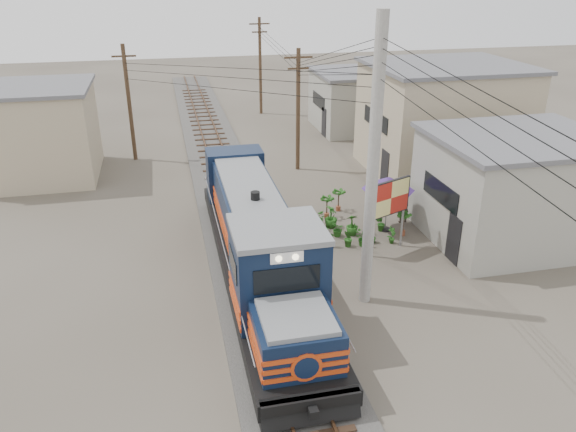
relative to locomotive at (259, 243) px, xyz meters
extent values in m
plane|color=#473F35|center=(0.00, -1.58, -1.69)|extent=(120.00, 120.00, 0.00)
cube|color=#595651|center=(0.00, 8.42, -1.61)|extent=(3.60, 70.00, 0.16)
cube|color=#51331E|center=(-0.54, 8.42, -1.43)|extent=(0.08, 70.00, 0.12)
cube|color=#51331E|center=(0.54, 8.42, -1.43)|extent=(0.08, 70.00, 0.12)
cube|color=black|center=(0.00, 0.05, -0.93)|extent=(2.81, 15.48, 0.53)
cube|color=black|center=(0.00, -4.79, -1.22)|extent=(2.13, 3.10, 0.63)
cube|color=black|center=(0.00, 4.89, -1.22)|extent=(2.13, 3.10, 0.63)
cube|color=black|center=(0.00, -5.95, -0.11)|extent=(2.30, 2.32, 1.45)
cube|color=black|center=(0.00, -3.53, 0.67)|extent=(2.75, 2.52, 3.00)
cube|color=slate|center=(0.00, -3.53, 2.21)|extent=(2.81, 2.64, 0.17)
cube|color=black|center=(0.00, -4.80, 1.20)|extent=(1.96, 0.06, 0.77)
cube|color=white|center=(0.00, -4.81, 1.92)|extent=(0.97, 0.06, 0.34)
cube|color=black|center=(0.00, 2.47, 0.28)|extent=(2.19, 9.48, 2.23)
cube|color=slate|center=(0.00, 2.47, 1.44)|extent=(1.96, 9.48, 0.17)
cube|color=#C93D12|center=(0.00, 0.05, -0.40)|extent=(2.85, 15.48, 0.14)
cube|color=#C93D12|center=(0.00, 0.05, -0.11)|extent=(2.85, 15.48, 0.14)
cube|color=#C93D12|center=(0.00, 0.05, 0.18)|extent=(2.85, 15.48, 0.14)
cylinder|color=#9E9B93|center=(3.50, -2.08, 3.31)|extent=(0.40, 0.40, 10.00)
cylinder|color=#4C3826|center=(4.50, 12.42, 1.81)|extent=(0.24, 0.24, 7.00)
cube|color=#4C3826|center=(4.50, 12.42, 4.81)|extent=(1.60, 0.10, 0.10)
cube|color=#4C3826|center=(4.50, 12.42, 4.21)|extent=(1.20, 0.10, 0.10)
cylinder|color=#4C3826|center=(4.80, 26.42, 2.06)|extent=(0.24, 0.24, 7.50)
cube|color=#4C3826|center=(4.80, 26.42, 5.31)|extent=(1.60, 0.10, 0.10)
cube|color=#4C3826|center=(4.80, 26.42, 4.71)|extent=(1.20, 0.10, 0.10)
cylinder|color=#4C3826|center=(-5.00, 16.42, 1.81)|extent=(0.24, 0.24, 7.00)
cube|color=#4C3826|center=(-5.00, 16.42, 4.81)|extent=(1.60, 0.10, 0.10)
cube|color=#4C3826|center=(-5.00, 16.42, 4.21)|extent=(1.20, 0.10, 0.10)
cube|color=gray|center=(11.50, 1.42, 0.56)|extent=(7.00, 6.00, 4.50)
cube|color=slate|center=(11.50, 1.42, 2.91)|extent=(7.35, 6.30, 0.20)
cube|color=black|center=(7.98, 1.42, 0.79)|extent=(0.05, 3.00, 0.90)
cube|color=tan|center=(12.50, 10.42, 1.31)|extent=(8.00, 7.00, 6.00)
cube|color=slate|center=(12.50, 10.42, 4.41)|extent=(8.40, 7.35, 0.20)
cube|color=black|center=(8.48, 10.42, 1.61)|extent=(0.05, 3.50, 0.90)
cube|color=gray|center=(11.00, 20.42, 0.31)|extent=(6.00, 6.00, 4.00)
cube|color=slate|center=(11.00, 20.42, 2.41)|extent=(6.30, 6.30, 0.20)
cube|color=black|center=(7.98, 20.42, 0.51)|extent=(0.05, 3.00, 0.90)
cube|color=tan|center=(-10.00, 14.42, 0.81)|extent=(6.00, 6.00, 5.00)
cube|color=slate|center=(-10.00, 14.42, 3.41)|extent=(6.30, 6.30, 0.20)
cylinder|color=#99999E|center=(4.93, 1.00, -0.50)|extent=(0.10, 0.10, 2.36)
cylinder|color=#99999E|center=(6.49, 1.67, -0.50)|extent=(0.10, 0.10, 2.36)
cube|color=black|center=(5.71, 1.34, 0.77)|extent=(1.96, 0.93, 1.51)
cube|color=red|center=(5.71, 1.31, 0.77)|extent=(1.86, 0.85, 1.42)
cylinder|color=black|center=(6.43, 3.29, -1.64)|extent=(0.47, 0.47, 0.10)
cylinder|color=#99999E|center=(6.43, 3.29, -0.50)|extent=(0.05, 0.05, 2.36)
cone|color=#422570|center=(6.43, 3.29, 0.63)|extent=(3.01, 3.01, 0.59)
imported|color=black|center=(7.56, 3.95, -0.90)|extent=(0.60, 0.42, 1.57)
imported|color=#215718|center=(3.52, 2.21, -1.34)|extent=(0.40, 0.31, 0.70)
imported|color=#215718|center=(4.24, 2.06, -1.29)|extent=(0.42, 0.49, 0.79)
imported|color=#215718|center=(4.88, 1.99, -1.32)|extent=(0.85, 0.81, 0.73)
imported|color=#215718|center=(5.39, 2.23, -1.38)|extent=(0.45, 0.45, 0.62)
imported|color=#215718|center=(6.20, 1.97, -1.29)|extent=(0.51, 0.46, 0.80)
imported|color=#215718|center=(3.48, 3.24, -1.26)|extent=(0.60, 0.58, 0.84)
imported|color=#215718|center=(4.11, 3.14, -1.34)|extent=(0.64, 0.70, 0.68)
imported|color=#215718|center=(4.80, 3.19, -1.19)|extent=(0.56, 0.56, 0.99)
imported|color=#215718|center=(5.56, 3.05, -1.38)|extent=(0.25, 0.34, 0.61)
imported|color=#215718|center=(6.18, 3.29, -1.30)|extent=(0.54, 0.50, 0.77)
imported|color=#215718|center=(3.47, 4.23, -1.19)|extent=(0.94, 1.03, 0.99)
imported|color=#215718|center=(4.09, 4.15, -1.16)|extent=(0.72, 0.72, 1.05)
camera|label=1|loc=(-3.04, -18.45, 9.48)|focal=35.00mm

